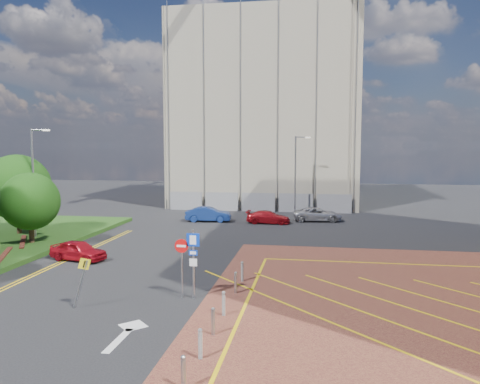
% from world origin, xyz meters
% --- Properties ---
extents(ground, '(140.00, 140.00, 0.00)m').
position_xyz_m(ground, '(0.00, 0.00, 0.00)').
color(ground, black).
rests_on(ground, ground).
extents(tree_c, '(4.00, 4.00, 4.90)m').
position_xyz_m(tree_c, '(-13.50, 10.00, 3.19)').
color(tree_c, '#3D2B1C').
rests_on(tree_c, grass_bed).
extents(tree_d, '(5.00, 5.00, 6.08)m').
position_xyz_m(tree_d, '(-16.50, 13.00, 3.87)').
color(tree_d, '#3D2B1C').
rests_on(tree_d, grass_bed).
extents(lamp_left_far, '(1.53, 0.16, 8.00)m').
position_xyz_m(lamp_left_far, '(-14.42, 12.00, 4.66)').
color(lamp_left_far, '#9EA0A8').
rests_on(lamp_left_far, grass_bed).
extents(lamp_back, '(1.53, 0.16, 8.00)m').
position_xyz_m(lamp_back, '(4.08, 28.00, 4.36)').
color(lamp_back, '#9EA0A8').
rests_on(lamp_back, ground).
extents(sign_cluster, '(1.17, 0.12, 3.20)m').
position_xyz_m(sign_cluster, '(0.30, 0.98, 1.95)').
color(sign_cluster, '#9EA0A8').
rests_on(sign_cluster, ground).
extents(warning_sign, '(0.81, 0.43, 2.24)m').
position_xyz_m(warning_sign, '(-3.86, -1.15, 1.43)').
color(warning_sign, '#9EA0A8').
rests_on(warning_sign, ground).
extents(bollard_row, '(0.14, 11.14, 0.90)m').
position_xyz_m(bollard_row, '(2.30, -1.67, 0.47)').
color(bollard_row, '#9EA0A8').
rests_on(bollard_row, forecourt).
extents(construction_building, '(21.20, 19.20, 22.00)m').
position_xyz_m(construction_building, '(0.00, 40.00, 11.00)').
color(construction_building, '#A39985').
rests_on(construction_building, ground).
extents(construction_fence, '(21.60, 0.06, 2.00)m').
position_xyz_m(construction_fence, '(1.00, 30.00, 1.00)').
color(construction_fence, gray).
rests_on(construction_fence, ground).
extents(car_red_left, '(3.84, 2.22, 1.23)m').
position_xyz_m(car_red_left, '(-8.36, 6.90, 0.62)').
color(car_red_left, '#A20D1A').
rests_on(car_red_left, ground).
extents(car_blue_back, '(4.30, 1.84, 1.38)m').
position_xyz_m(car_blue_back, '(-3.78, 22.60, 0.69)').
color(car_blue_back, navy).
rests_on(car_blue_back, ground).
extents(car_red_back, '(4.03, 1.77, 1.15)m').
position_xyz_m(car_red_back, '(1.83, 22.43, 0.58)').
color(car_red_back, '#9C0D15').
rests_on(car_red_back, ground).
extents(car_silver_back, '(4.74, 2.51, 1.27)m').
position_xyz_m(car_silver_back, '(6.25, 24.47, 0.63)').
color(car_silver_back, '#A7A7AE').
rests_on(car_silver_back, ground).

